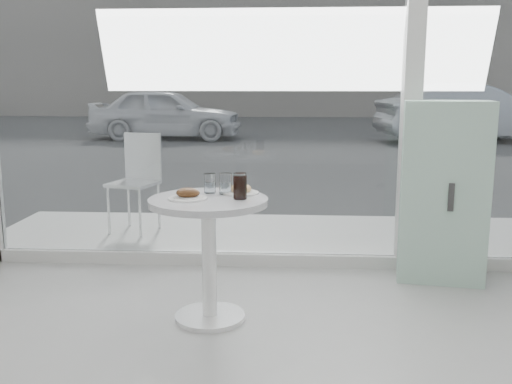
# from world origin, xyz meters

# --- Properties ---
(storefront) EXTENTS (5.00, 0.14, 3.00)m
(storefront) POSITION_xyz_m (0.07, 3.00, 1.71)
(storefront) COLOR silver
(storefront) RESTS_ON ground
(main_table) EXTENTS (0.72, 0.72, 0.77)m
(main_table) POSITION_xyz_m (-0.50, 1.90, 0.55)
(main_table) COLOR white
(main_table) RESTS_ON ground
(patio_deck) EXTENTS (5.60, 1.60, 0.05)m
(patio_deck) POSITION_xyz_m (0.00, 3.80, 0.03)
(patio_deck) COLOR silver
(patio_deck) RESTS_ON ground
(street) EXTENTS (40.00, 24.00, 0.00)m
(street) POSITION_xyz_m (0.00, 16.00, -0.00)
(street) COLOR #353535
(street) RESTS_ON ground
(far_building) EXTENTS (40.00, 2.00, 8.00)m
(far_building) POSITION_xyz_m (0.00, 25.00, 4.00)
(far_building) COLOR gray
(far_building) RESTS_ON ground
(mint_cabinet) EXTENTS (0.67, 0.50, 1.33)m
(mint_cabinet) POSITION_xyz_m (1.12, 2.78, 0.66)
(mint_cabinet) COLOR #A0CDB5
(mint_cabinet) RESTS_ON ground
(patio_chair) EXTENTS (0.50, 0.50, 0.93)m
(patio_chair) POSITION_xyz_m (-1.48, 3.90, 0.58)
(patio_chair) COLOR white
(patio_chair) RESTS_ON patio_deck
(car_white) EXTENTS (3.96, 1.62, 1.35)m
(car_white) POSITION_xyz_m (-3.32, 13.59, 0.67)
(car_white) COLOR white
(car_white) RESTS_ON street
(car_silver) EXTENTS (4.61, 2.22, 1.46)m
(car_silver) POSITION_xyz_m (4.39, 13.22, 0.73)
(car_silver) COLOR #A6AAAE
(car_silver) RESTS_ON street
(plate_fritter) EXTENTS (0.23, 0.23, 0.07)m
(plate_fritter) POSITION_xyz_m (-0.61, 1.86, 0.80)
(plate_fritter) COLOR white
(plate_fritter) RESTS_ON main_table
(plate_donut) EXTENTS (0.22, 0.22, 0.05)m
(plate_donut) POSITION_xyz_m (-0.32, 2.06, 0.79)
(plate_donut) COLOR white
(plate_donut) RESTS_ON main_table
(water_tumbler_a) EXTENTS (0.08, 0.08, 0.12)m
(water_tumbler_a) POSITION_xyz_m (-0.52, 2.08, 0.82)
(water_tumbler_a) COLOR white
(water_tumbler_a) RESTS_ON main_table
(water_tumbler_b) EXTENTS (0.08, 0.08, 0.13)m
(water_tumbler_b) POSITION_xyz_m (-0.41, 2.05, 0.83)
(water_tumbler_b) COLOR white
(water_tumbler_b) RESTS_ON main_table
(cola_glass) EXTENTS (0.08, 0.08, 0.16)m
(cola_glass) POSITION_xyz_m (-0.31, 1.89, 0.85)
(cola_glass) COLOR white
(cola_glass) RESTS_ON main_table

